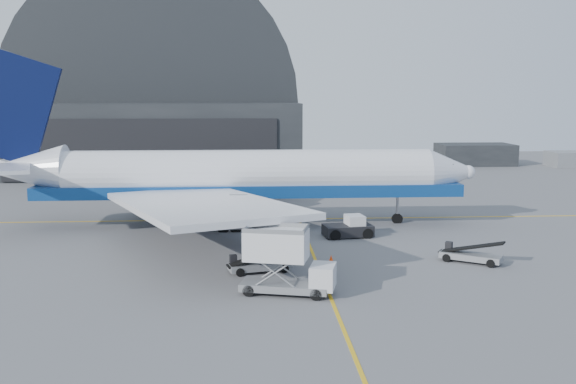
{
  "coord_description": "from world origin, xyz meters",
  "views": [
    {
      "loc": [
        -5.37,
        -48.29,
        13.46
      ],
      "look_at": [
        -1.79,
        10.13,
        4.5
      ],
      "focal_mm": 40.0,
      "sensor_mm": 36.0,
      "label": 1
    }
  ],
  "objects": [
    {
      "name": "traffic_cone",
      "position": [
        1.2,
        1.85,
        0.27
      ],
      "size": [
        0.4,
        0.4,
        0.58
      ],
      "color": "#FE4008",
      "rests_on": "ground"
    },
    {
      "name": "belt_loader_a",
      "position": [
        -4.67,
        -0.76,
        0.6
      ],
      "size": [
        5.18,
        2.71,
        1.93
      ],
      "rotation": [
        0.0,
        0.0,
        0.24
      ],
      "color": "gray",
      "rests_on": "ground"
    },
    {
      "name": "distant_bldg_a",
      "position": [
        38.0,
        72.0,
        0.0
      ],
      "size": [
        14.0,
        8.0,
        4.0
      ],
      "primitive_type": "cube",
      "color": "black",
      "rests_on": "ground"
    },
    {
      "name": "airliner",
      "position": [
        -7.39,
        17.12,
        5.06
      ],
      "size": [
        51.55,
        49.99,
        18.09
      ],
      "color": "white",
      "rests_on": "ground"
    },
    {
      "name": "catering_truck",
      "position": [
        -3.04,
        -6.22,
        2.22
      ],
      "size": [
        6.74,
        3.82,
        4.38
      ],
      "rotation": [
        0.0,
        0.0,
        -0.25
      ],
      "color": "gray",
      "rests_on": "ground"
    },
    {
      "name": "ground",
      "position": [
        0.0,
        0.0,
        0.0
      ],
      "size": [
        200.0,
        200.0,
        0.0
      ],
      "primitive_type": "plane",
      "color": "#565659",
      "rests_on": "ground"
    },
    {
      "name": "belt_loader_b",
      "position": [
        12.4,
        1.06,
        0.6
      ],
      "size": [
        4.92,
        4.0,
        1.95
      ],
      "rotation": [
        0.0,
        0.0,
        -0.58
      ],
      "color": "gray",
      "rests_on": "ground"
    },
    {
      "name": "taxi_lines",
      "position": [
        0.0,
        12.67,
        0.01
      ],
      "size": [
        80.0,
        42.12,
        0.02
      ],
      "color": "gold",
      "rests_on": "ground"
    },
    {
      "name": "hangar",
      "position": [
        -22.0,
        64.95,
        9.54
      ],
      "size": [
        50.0,
        28.3,
        28.0
      ],
      "color": "black",
      "rests_on": "ground"
    },
    {
      "name": "distant_bldg_b",
      "position": [
        55.0,
        68.0,
        0.0
      ],
      "size": [
        8.0,
        6.0,
        2.8
      ],
      "primitive_type": "cube",
      "color": "gray",
      "rests_on": "ground"
    },
    {
      "name": "pushback_tug",
      "position": [
        4.11,
        11.06,
        0.79
      ],
      "size": [
        4.87,
        3.28,
        2.1
      ],
      "rotation": [
        0.0,
        0.0,
        0.15
      ],
      "color": "black",
      "rests_on": "ground"
    }
  ]
}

